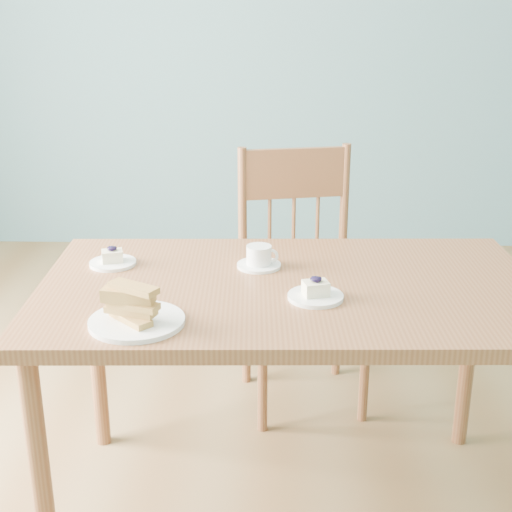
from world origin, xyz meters
TOP-DOWN VIEW (x-y plane):
  - room at (0.00, 0.00)m, footprint 5.01×5.01m
  - dining_table at (-0.16, -0.01)m, footprint 1.40×0.83m
  - dining_chair at (-0.10, 0.65)m, footprint 0.52×0.50m
  - cheesecake_plate_near at (-0.10, -0.11)m, footprint 0.15×0.15m
  - cheesecake_plate_far at (-0.68, 0.13)m, footprint 0.14×0.14m
  - coffee_cup at (-0.25, 0.12)m, footprint 0.13×0.13m
  - biscotti_plate at (-0.54, -0.28)m, footprint 0.23×0.23m

SIDE VIEW (x-z plane):
  - dining_chair at x=-0.10m, z-range 0.01..0.98m
  - dining_table at x=-0.16m, z-range 0.30..1.03m
  - cheesecake_plate_far at x=-0.68m, z-range 0.72..0.78m
  - cheesecake_plate_near at x=-0.10m, z-range 0.72..0.79m
  - coffee_cup at x=-0.25m, z-range 0.73..0.80m
  - biscotti_plate at x=-0.54m, z-range 0.72..0.83m
  - room at x=0.00m, z-range -0.01..2.71m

